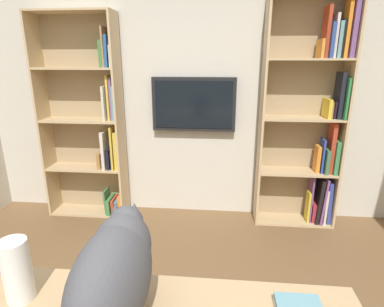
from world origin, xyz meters
name	(u,v)px	position (x,y,z in m)	size (l,w,h in m)	color
wall_back	(190,92)	(0.00, -2.23, 1.35)	(4.52, 0.06, 2.70)	beige
bookshelf_left	(312,121)	(-1.24, -2.06, 1.09)	(0.80, 0.28, 2.25)	tan
bookshelf_right	(91,124)	(1.04, -2.07, 1.02)	(0.85, 0.28, 2.13)	tan
wall_mounted_tv	(194,104)	(-0.05, -2.15, 1.23)	(0.87, 0.07, 0.55)	black
cat	(115,269)	(0.03, 0.14, 0.95)	(0.26, 0.70, 0.39)	#4C4C51
paper_towel_roll	(17,270)	(0.45, 0.10, 0.88)	(0.11, 0.11, 0.26)	white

